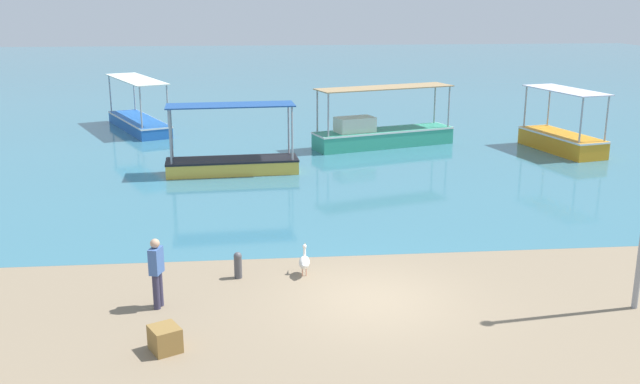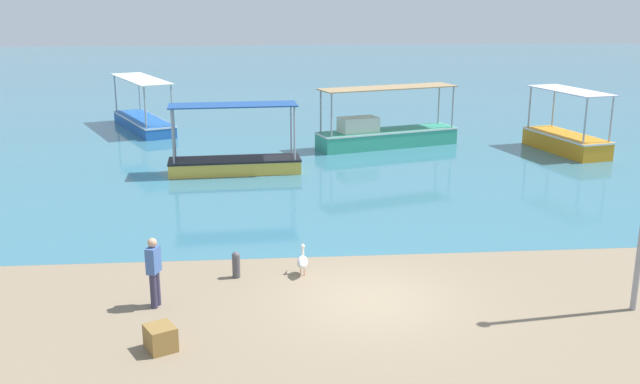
{
  "view_description": "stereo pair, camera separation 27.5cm",
  "coord_description": "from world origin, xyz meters",
  "px_view_note": "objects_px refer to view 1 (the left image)",
  "views": [
    {
      "loc": [
        -2.8,
        -15.64,
        7.03
      ],
      "look_at": [
        -0.78,
        5.34,
        1.24
      ],
      "focal_mm": 40.0,
      "sensor_mm": 36.0,
      "label": 1
    },
    {
      "loc": [
        -2.53,
        -15.66,
        7.03
      ],
      "look_at": [
        -0.78,
        5.34,
        1.24
      ],
      "focal_mm": 40.0,
      "sensor_mm": 36.0,
      "label": 2
    }
  ],
  "objects_px": {
    "fishing_boat_far_left": "(139,120)",
    "pelican": "(304,262)",
    "mooring_bollard": "(238,264)",
    "fishing_boat_near_right": "(380,133)",
    "fishing_boat_outer": "(562,139)",
    "fisherman_standing": "(157,271)",
    "fishing_boat_far_right": "(232,161)",
    "cargo_crate": "(165,339)"
  },
  "relations": [
    {
      "from": "mooring_bollard",
      "to": "fisherman_standing",
      "type": "distance_m",
      "value": 2.51
    },
    {
      "from": "fishing_boat_near_right",
      "to": "mooring_bollard",
      "type": "xyz_separation_m",
      "value": [
        -6.62,
        -16.18,
        -0.28
      ]
    },
    {
      "from": "fishing_boat_outer",
      "to": "cargo_crate",
      "type": "xyz_separation_m",
      "value": [
        -16.34,
        -18.12,
        -0.33
      ]
    },
    {
      "from": "pelican",
      "to": "fishing_boat_far_left",
      "type": "bearing_deg",
      "value": 108.73
    },
    {
      "from": "fishing_boat_near_right",
      "to": "cargo_crate",
      "type": "relative_size",
      "value": 11.59
    },
    {
      "from": "cargo_crate",
      "to": "fishing_boat_outer",
      "type": "bearing_deg",
      "value": 47.95
    },
    {
      "from": "fishing_boat_far_right",
      "to": "pelican",
      "type": "bearing_deg",
      "value": -79.51
    },
    {
      "from": "fishing_boat_far_left",
      "to": "mooring_bollard",
      "type": "distance_m",
      "value": 22.64
    },
    {
      "from": "fishing_boat_outer",
      "to": "pelican",
      "type": "xyz_separation_m",
      "value": [
        -13.19,
        -14.3,
        -0.21
      ]
    },
    {
      "from": "fishing_boat_far_left",
      "to": "cargo_crate",
      "type": "bearing_deg",
      "value": -80.57
    },
    {
      "from": "fisherman_standing",
      "to": "cargo_crate",
      "type": "xyz_separation_m",
      "value": [
        0.4,
        -2.17,
        -0.64
      ]
    },
    {
      "from": "fishing_boat_far_left",
      "to": "pelican",
      "type": "xyz_separation_m",
      "value": [
        7.42,
        -21.89,
        -0.14
      ]
    },
    {
      "from": "fishing_boat_outer",
      "to": "fishing_boat_near_right",
      "type": "bearing_deg",
      "value": 167.26
    },
    {
      "from": "fishing_boat_far_left",
      "to": "fishing_boat_outer",
      "type": "relative_size",
      "value": 1.39
    },
    {
      "from": "fishing_boat_far_right",
      "to": "pelican",
      "type": "xyz_separation_m",
      "value": [
        2.11,
        -11.41,
        -0.15
      ]
    },
    {
      "from": "fishing_boat_far_right",
      "to": "fisherman_standing",
      "type": "distance_m",
      "value": 13.15
    },
    {
      "from": "fishing_boat_far_left",
      "to": "pelican",
      "type": "bearing_deg",
      "value": -71.27
    },
    {
      "from": "mooring_bollard",
      "to": "cargo_crate",
      "type": "relative_size",
      "value": 1.14
    },
    {
      "from": "pelican",
      "to": "mooring_bollard",
      "type": "bearing_deg",
      "value": -179.64
    },
    {
      "from": "fishing_boat_outer",
      "to": "fisherman_standing",
      "type": "bearing_deg",
      "value": -136.38
    },
    {
      "from": "fishing_boat_far_left",
      "to": "fishing_boat_outer",
      "type": "bearing_deg",
      "value": -20.24
    },
    {
      "from": "fishing_boat_far_right",
      "to": "mooring_bollard",
      "type": "xyz_separation_m",
      "value": [
        0.4,
        -11.42,
        -0.15
      ]
    },
    {
      "from": "fishing_boat_near_right",
      "to": "pelican",
      "type": "distance_m",
      "value": 16.9
    },
    {
      "from": "fishing_boat_far_right",
      "to": "cargo_crate",
      "type": "distance_m",
      "value": 15.27
    },
    {
      "from": "fishing_boat_far_left",
      "to": "fishing_boat_near_right",
      "type": "height_order",
      "value": "fishing_boat_near_right"
    },
    {
      "from": "mooring_bollard",
      "to": "cargo_crate",
      "type": "bearing_deg",
      "value": -110.62
    },
    {
      "from": "mooring_bollard",
      "to": "pelican",
      "type": "bearing_deg",
      "value": 0.36
    },
    {
      "from": "fishing_boat_outer",
      "to": "fishing_boat_far_right",
      "type": "bearing_deg",
      "value": -169.33
    },
    {
      "from": "fishing_boat_near_right",
      "to": "mooring_bollard",
      "type": "distance_m",
      "value": 17.48
    },
    {
      "from": "fisherman_standing",
      "to": "mooring_bollard",
      "type": "bearing_deg",
      "value": 41.85
    },
    {
      "from": "fishing_boat_far_left",
      "to": "pelican",
      "type": "height_order",
      "value": "fishing_boat_far_left"
    },
    {
      "from": "fishing_boat_far_right",
      "to": "mooring_bollard",
      "type": "relative_size",
      "value": 7.78
    },
    {
      "from": "fishing_boat_near_right",
      "to": "fishing_boat_outer",
      "type": "height_order",
      "value": "fishing_boat_outer"
    },
    {
      "from": "fishing_boat_near_right",
      "to": "fishing_boat_far_right",
      "type": "bearing_deg",
      "value": -145.88
    },
    {
      "from": "fishing_boat_near_right",
      "to": "fisherman_standing",
      "type": "height_order",
      "value": "fishing_boat_near_right"
    },
    {
      "from": "fishing_boat_far_left",
      "to": "fisherman_standing",
      "type": "distance_m",
      "value": 23.86
    },
    {
      "from": "fishing_boat_outer",
      "to": "pelican",
      "type": "height_order",
      "value": "fishing_boat_outer"
    },
    {
      "from": "pelican",
      "to": "cargo_crate",
      "type": "relative_size",
      "value": 1.31
    },
    {
      "from": "fishing_boat_near_right",
      "to": "pelican",
      "type": "relative_size",
      "value": 8.87
    },
    {
      "from": "pelican",
      "to": "fisherman_standing",
      "type": "xyz_separation_m",
      "value": [
        -3.55,
        -1.65,
        0.53
      ]
    },
    {
      "from": "fishing_boat_outer",
      "to": "pelican",
      "type": "bearing_deg",
      "value": -132.69
    },
    {
      "from": "mooring_bollard",
      "to": "fishing_boat_near_right",
      "type": "bearing_deg",
      "value": 67.74
    }
  ]
}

